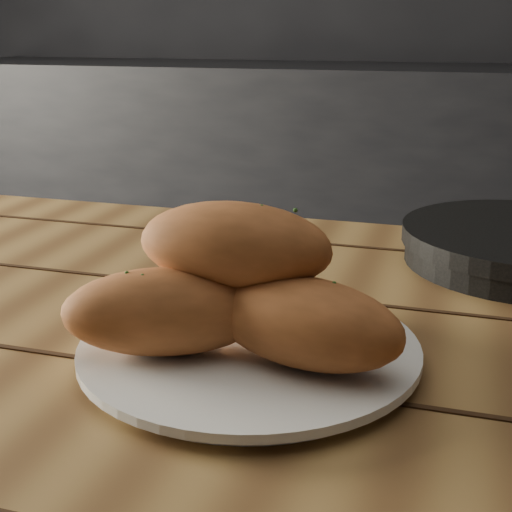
{
  "coord_description": "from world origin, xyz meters",
  "views": [
    {
      "loc": [
        0.57,
        -0.8,
        1.03
      ],
      "look_at": [
        0.4,
        -0.25,
        0.84
      ],
      "focal_mm": 50.0,
      "sensor_mm": 36.0,
      "label": 1
    }
  ],
  "objects": [
    {
      "name": "counter",
      "position": [
        0.0,
        1.7,
        0.45
      ],
      "size": [
        2.8,
        0.6,
        0.9
      ],
      "primitive_type": "cube",
      "color": "black",
      "rests_on": "ground"
    },
    {
      "name": "table",
      "position": [
        0.5,
        -0.21,
        0.66
      ],
      "size": [
        1.64,
        0.85,
        0.75
      ],
      "color": "olive",
      "rests_on": "ground"
    },
    {
      "name": "plate",
      "position": [
        0.4,
        -0.27,
        0.76
      ],
      "size": [
        0.29,
        0.29,
        0.02
      ],
      "color": "white",
      "rests_on": "table"
    },
    {
      "name": "bread_rolls",
      "position": [
        0.39,
        -0.27,
        0.82
      ],
      "size": [
        0.3,
        0.25,
        0.12
      ],
      "color": "#B66332",
      "rests_on": "plate"
    }
  ]
}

